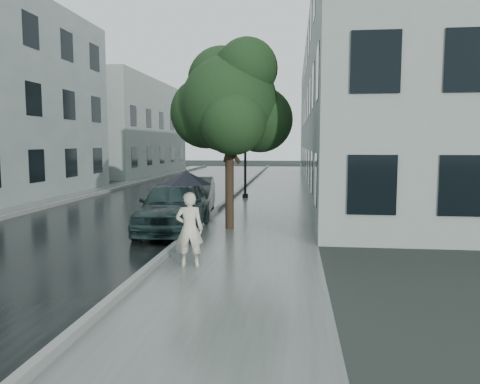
# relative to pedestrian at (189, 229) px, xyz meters

# --- Properties ---
(ground) EXTENTS (120.00, 120.00, 0.00)m
(ground) POSITION_rel_pedestrian_xyz_m (0.83, 0.80, -0.81)
(ground) COLOR black
(ground) RESTS_ON ground
(sidewalk) EXTENTS (3.50, 60.00, 0.01)m
(sidewalk) POSITION_rel_pedestrian_xyz_m (1.08, 12.80, -0.81)
(sidewalk) COLOR slate
(sidewalk) RESTS_ON ground
(kerb_near) EXTENTS (0.15, 60.00, 0.15)m
(kerb_near) POSITION_rel_pedestrian_xyz_m (-0.74, 12.80, -0.74)
(kerb_near) COLOR slate
(kerb_near) RESTS_ON ground
(asphalt_road) EXTENTS (6.85, 60.00, 0.00)m
(asphalt_road) POSITION_rel_pedestrian_xyz_m (-4.24, 12.80, -0.81)
(asphalt_road) COLOR black
(asphalt_road) RESTS_ON ground
(kerb_far) EXTENTS (0.15, 60.00, 0.15)m
(kerb_far) POSITION_rel_pedestrian_xyz_m (-7.74, 12.80, -0.74)
(kerb_far) COLOR slate
(kerb_far) RESTS_ON ground
(sidewalk_far) EXTENTS (1.70, 60.00, 0.01)m
(sidewalk_far) POSITION_rel_pedestrian_xyz_m (-8.67, 12.80, -0.81)
(sidewalk_far) COLOR #4C5451
(sidewalk_far) RESTS_ON ground
(building_near) EXTENTS (7.02, 36.00, 9.00)m
(building_near) POSITION_rel_pedestrian_xyz_m (6.31, 20.30, 3.69)
(building_near) COLOR gray
(building_near) RESTS_ON ground
(building_far_b) EXTENTS (7.02, 18.00, 8.00)m
(building_far_b) POSITION_rel_pedestrian_xyz_m (-12.94, 30.80, 3.19)
(building_far_b) COLOR gray
(building_far_b) RESTS_ON ground
(pedestrian) EXTENTS (0.62, 0.44, 1.61)m
(pedestrian) POSITION_rel_pedestrian_xyz_m (0.00, 0.00, 0.00)
(pedestrian) COLOR beige
(pedestrian) RESTS_ON sidewalk
(umbrella) EXTENTS (1.42, 1.42, 1.17)m
(umbrella) POSITION_rel_pedestrian_xyz_m (-0.05, -0.05, 1.11)
(umbrella) COLOR black
(umbrella) RESTS_ON ground
(street_tree) EXTENTS (3.83, 3.48, 5.72)m
(street_tree) POSITION_rel_pedestrian_xyz_m (0.23, 4.65, 3.04)
(street_tree) COLOR #332619
(street_tree) RESTS_ON ground
(lamp_post) EXTENTS (0.85, 0.33, 4.96)m
(lamp_post) POSITION_rel_pedestrian_xyz_m (-0.29, 12.65, 2.03)
(lamp_post) COLOR black
(lamp_post) RESTS_ON ground
(car_near) EXTENTS (2.08, 4.58, 1.53)m
(car_near) POSITION_rel_pedestrian_xyz_m (-1.37, 3.93, -0.04)
(car_near) COLOR #192A2A
(car_near) RESTS_ON ground
(car_far) EXTENTS (1.89, 4.27, 1.36)m
(car_far) POSITION_rel_pedestrian_xyz_m (-1.55, 7.37, -0.12)
(car_far) COLOR #26292C
(car_far) RESTS_ON ground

